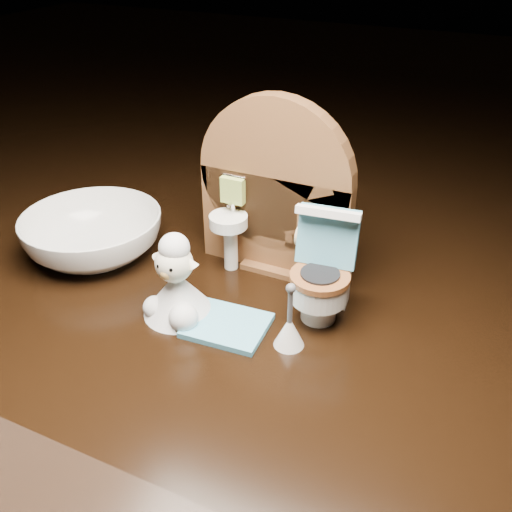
{
  "coord_description": "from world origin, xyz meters",
  "views": [
    {
      "loc": [
        0.17,
        -0.32,
        0.27
      ],
      "look_at": [
        0.01,
        0.01,
        0.05
      ],
      "focal_mm": 40.0,
      "sensor_mm": 36.0,
      "label": 1
    }
  ],
  "objects": [
    {
      "name": "ceramic_bowl",
      "position": [
        -0.15,
        0.01,
        0.02
      ],
      "size": [
        0.13,
        0.13,
        0.04
      ],
      "primitive_type": "imported",
      "rotation": [
        0.0,
        0.0,
        -0.04
      ],
      "color": "white",
      "rests_on": "ground"
    },
    {
      "name": "bath_mat",
      "position": [
        0.0,
        -0.03,
        0.0
      ],
      "size": [
        0.06,
        0.05,
        0.0
      ],
      "primitive_type": "cube",
      "rotation": [
        0.0,
        0.0,
        0.07
      ],
      "color": "#58ACCC",
      "rests_on": "ground"
    },
    {
      "name": "backdrop_panel",
      "position": [
        -0.0,
        0.06,
        0.07
      ],
      "size": [
        0.13,
        0.05,
        0.15
      ],
      "color": "brown",
      "rests_on": "ground"
    },
    {
      "name": "toy_toilet",
      "position": [
        0.06,
        0.02,
        0.03
      ],
      "size": [
        0.05,
        0.06,
        0.09
      ],
      "rotation": [
        0.0,
        0.0,
        0.11
      ],
      "color": "white",
      "rests_on": "ground"
    },
    {
      "name": "plush_lamb",
      "position": [
        -0.04,
        -0.03,
        0.02
      ],
      "size": [
        0.06,
        0.06,
        0.07
      ],
      "rotation": [
        0.0,
        0.0,
        0.01
      ],
      "color": "silver",
      "rests_on": "ground"
    },
    {
      "name": "toilet_brush",
      "position": [
        0.05,
        -0.03,
        0.01
      ],
      "size": [
        0.02,
        0.02,
        0.05
      ],
      "color": "white",
      "rests_on": "ground"
    }
  ]
}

